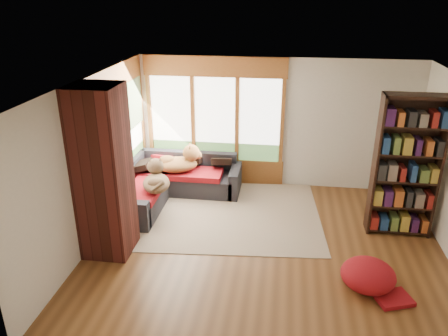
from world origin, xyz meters
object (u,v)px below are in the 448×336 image
(area_rug, at_px, (222,214))
(brick_chimney, at_px, (103,173))
(bookshelf, at_px, (406,167))
(pouf, at_px, (368,274))
(dog_tan, at_px, (180,157))
(sectional_sofa, at_px, (171,180))
(dog_brindle, at_px, (156,174))

(area_rug, bearing_deg, brick_chimney, -138.57)
(bookshelf, height_order, pouf, bookshelf)
(bookshelf, xyz_separation_m, pouf, (-0.72, -1.60, -0.96))
(brick_chimney, xyz_separation_m, dog_tan, (0.62, 2.12, -0.53))
(sectional_sofa, distance_m, pouf, 4.18)
(pouf, bearing_deg, brick_chimney, 173.85)
(dog_tan, bearing_deg, pouf, -51.56)
(sectional_sofa, height_order, area_rug, sectional_sofa)
(dog_tan, bearing_deg, bookshelf, -26.59)
(brick_chimney, relative_size, area_rug, 0.75)
(brick_chimney, distance_m, pouf, 4.00)
(brick_chimney, xyz_separation_m, dog_brindle, (0.38, 1.29, -0.55))
(brick_chimney, bearing_deg, bookshelf, 14.67)
(bookshelf, bearing_deg, brick_chimney, -165.33)
(sectional_sofa, bearing_deg, pouf, -38.10)
(sectional_sofa, height_order, dog_brindle, dog_brindle)
(area_rug, xyz_separation_m, pouf, (2.26, -1.79, 0.21))
(bookshelf, height_order, dog_tan, bookshelf)
(sectional_sofa, xyz_separation_m, area_rug, (1.12, -0.67, -0.30))
(pouf, bearing_deg, dog_tan, 141.62)
(area_rug, distance_m, bookshelf, 3.20)
(area_rug, distance_m, dog_tan, 1.42)
(sectional_sofa, bearing_deg, dog_tan, 21.05)
(dog_tan, bearing_deg, area_rug, -51.51)
(bookshelf, relative_size, pouf, 3.18)
(dog_brindle, bearing_deg, area_rug, -102.51)
(dog_brindle, bearing_deg, bookshelf, -108.25)
(pouf, relative_size, dog_brindle, 0.86)
(bookshelf, height_order, dog_brindle, bookshelf)
(brick_chimney, relative_size, dog_brindle, 3.03)
(brick_chimney, xyz_separation_m, area_rug, (1.56, 1.38, -1.29))
(bookshelf, distance_m, pouf, 2.00)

